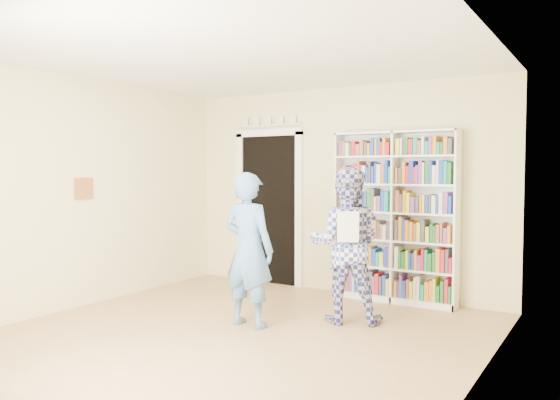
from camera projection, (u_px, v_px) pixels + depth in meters
name	position (u px, v px, depth m)	size (l,w,h in m)	color
floor	(224.00, 340.00, 5.16)	(5.00, 5.00, 0.00)	#A27D4E
ceiling	(223.00, 52.00, 5.02)	(5.00, 5.00, 0.00)	white
wall_back	(340.00, 190.00, 7.21)	(4.50, 4.50, 0.00)	beige
wall_left	(68.00, 193.00, 6.28)	(5.00, 5.00, 0.00)	beige
wall_right	(473.00, 206.00, 3.91)	(5.00, 5.00, 0.00)	beige
bookshelf	(395.00, 216.00, 6.66)	(1.52, 0.28, 2.08)	white
doorway	(269.00, 201.00, 7.78)	(1.10, 0.08, 2.43)	black
wall_art	(84.00, 188.00, 6.43)	(0.03, 0.25, 0.25)	brown
man_blue	(249.00, 250.00, 5.61)	(0.58, 0.38, 1.59)	#4F7BB1
man_plaid	(346.00, 245.00, 5.78)	(0.80, 0.62, 1.65)	navy
paper_sheet	(348.00, 227.00, 5.45)	(0.22, 0.01, 0.31)	white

